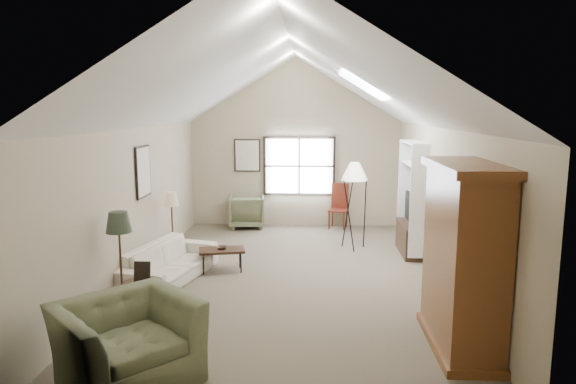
{
  "coord_description": "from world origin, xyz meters",
  "views": [
    {
      "loc": [
        0.41,
        -8.26,
        2.81
      ],
      "look_at": [
        0.0,
        0.4,
        1.4
      ],
      "focal_mm": 32.0,
      "sensor_mm": 36.0,
      "label": 1
    }
  ],
  "objects_px": {
    "armchair_far": "(247,211)",
    "armoire": "(463,257)",
    "side_table": "(144,301)",
    "armchair_near": "(127,342)",
    "side_chair": "(338,206)",
    "sofa": "(169,262)",
    "coffee_table": "(222,260)"
  },
  "relations": [
    {
      "from": "side_table",
      "to": "side_chair",
      "type": "relative_size",
      "value": 0.5
    },
    {
      "from": "side_table",
      "to": "armoire",
      "type": "bearing_deg",
      "value": -8.49
    },
    {
      "from": "armchair_far",
      "to": "armoire",
      "type": "bearing_deg",
      "value": 113.0
    },
    {
      "from": "armoire",
      "to": "side_table",
      "type": "bearing_deg",
      "value": 171.51
    },
    {
      "from": "sofa",
      "to": "side_table",
      "type": "xyz_separation_m",
      "value": [
        0.1,
        -1.6,
        -0.04
      ]
    },
    {
      "from": "sofa",
      "to": "armchair_near",
      "type": "xyz_separation_m",
      "value": [
        0.45,
        -3.15,
        0.12
      ]
    },
    {
      "from": "sofa",
      "to": "armchair_far",
      "type": "relative_size",
      "value": 2.48
    },
    {
      "from": "armchair_far",
      "to": "coffee_table",
      "type": "bearing_deg",
      "value": 84.3
    },
    {
      "from": "sofa",
      "to": "armchair_far",
      "type": "xyz_separation_m",
      "value": [
        0.8,
        3.9,
        0.08
      ]
    },
    {
      "from": "coffee_table",
      "to": "side_chair",
      "type": "height_order",
      "value": "side_chair"
    },
    {
      "from": "armchair_far",
      "to": "side_table",
      "type": "height_order",
      "value": "armchair_far"
    },
    {
      "from": "armchair_far",
      "to": "coffee_table",
      "type": "relative_size",
      "value": 1.09
    },
    {
      "from": "armchair_near",
      "to": "coffee_table",
      "type": "height_order",
      "value": "armchair_near"
    },
    {
      "from": "side_table",
      "to": "side_chair",
      "type": "bearing_deg",
      "value": 62.43
    },
    {
      "from": "armchair_far",
      "to": "coffee_table",
      "type": "distance_m",
      "value": 3.39
    },
    {
      "from": "armchair_near",
      "to": "armchair_far",
      "type": "relative_size",
      "value": 1.55
    },
    {
      "from": "armoire",
      "to": "side_chair",
      "type": "xyz_separation_m",
      "value": [
        -1.15,
        6.1,
        -0.57
      ]
    },
    {
      "from": "armoire",
      "to": "armchair_near",
      "type": "relative_size",
      "value": 1.67
    },
    {
      "from": "sofa",
      "to": "side_chair",
      "type": "bearing_deg",
      "value": -23.39
    },
    {
      "from": "coffee_table",
      "to": "side_table",
      "type": "xyz_separation_m",
      "value": [
        -0.69,
        -2.11,
        0.06
      ]
    },
    {
      "from": "armchair_far",
      "to": "side_chair",
      "type": "relative_size",
      "value": 0.8
    },
    {
      "from": "sofa",
      "to": "side_table",
      "type": "distance_m",
      "value": 1.6
    },
    {
      "from": "armchair_near",
      "to": "side_table",
      "type": "bearing_deg",
      "value": 57.95
    },
    {
      "from": "sofa",
      "to": "armchair_near",
      "type": "bearing_deg",
      "value": -158.03
    },
    {
      "from": "armoire",
      "to": "side_chair",
      "type": "height_order",
      "value": "armoire"
    },
    {
      "from": "side_table",
      "to": "side_chair",
      "type": "distance_m",
      "value": 6.21
    },
    {
      "from": "side_table",
      "to": "armchair_near",
      "type": "bearing_deg",
      "value": -77.44
    },
    {
      "from": "armchair_far",
      "to": "side_table",
      "type": "relative_size",
      "value": 1.61
    },
    {
      "from": "armoire",
      "to": "side_table",
      "type": "distance_m",
      "value": 4.15
    },
    {
      "from": "coffee_table",
      "to": "side_chair",
      "type": "xyz_separation_m",
      "value": [
        2.18,
        3.39,
        0.33
      ]
    },
    {
      "from": "armchair_near",
      "to": "side_table",
      "type": "xyz_separation_m",
      "value": [
        -0.35,
        1.55,
        -0.16
      ]
    },
    {
      "from": "sofa",
      "to": "coffee_table",
      "type": "xyz_separation_m",
      "value": [
        0.79,
        0.51,
        -0.11
      ]
    }
  ]
}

